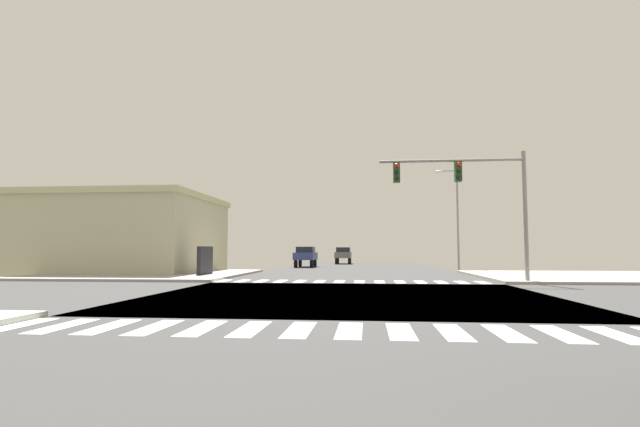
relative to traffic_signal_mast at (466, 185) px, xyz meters
The scene contains 10 objects.
ground 9.93m from the traffic_signal_mast, 128.98° to the right, with size 90.00×90.00×0.05m.
sidewalk_corner_ne 10.26m from the traffic_signal_mast, 34.79° to the left, with size 12.00×12.00×0.14m.
sidewalk_corner_nw 19.77m from the traffic_signal_mast, 164.24° to the left, with size 12.00×12.00×0.14m.
crosswalk_near 15.92m from the traffic_signal_mast, 112.17° to the right, with size 13.50×2.00×0.01m.
crosswalk_far 7.45m from the traffic_signal_mast, behind, with size 13.50×2.00×0.01m.
traffic_signal_mast is the anchor object (origin of this frame).
street_lamp 15.06m from the traffic_signal_mast, 81.93° to the left, with size 1.78×0.32×7.99m.
bank_building 25.08m from the traffic_signal_mast, 160.03° to the left, with size 16.81×10.99×5.39m.
sedan_nearside_1 32.39m from the traffic_signal_mast, 103.45° to the left, with size 1.80×4.30×1.88m.
sedan_crossing_3 23.36m from the traffic_signal_mast, 117.02° to the left, with size 1.80×4.30×1.88m.
Camera 1 is at (0.59, -16.90, 1.59)m, focal length 26.84 mm.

